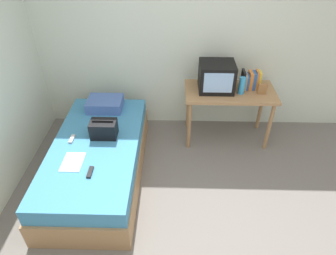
% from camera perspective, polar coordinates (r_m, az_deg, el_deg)
% --- Properties ---
extents(ground_plane, '(8.00, 8.00, 0.00)m').
position_cam_1_polar(ground_plane, '(3.23, 2.72, -18.96)').
color(ground_plane, slate).
extents(wall_back, '(5.20, 0.10, 2.60)m').
position_cam_1_polar(wall_back, '(4.07, 2.91, 16.87)').
color(wall_back, silver).
rests_on(wall_back, ground).
extents(bed, '(1.00, 2.00, 0.50)m').
position_cam_1_polar(bed, '(3.66, -13.16, -6.03)').
color(bed, '#9E754C').
rests_on(bed, ground).
extents(desk, '(1.16, 0.60, 0.75)m').
position_cam_1_polar(desk, '(4.02, 11.58, 5.72)').
color(desk, '#9E754C').
rests_on(desk, ground).
extents(tv, '(0.44, 0.39, 0.36)m').
position_cam_1_polar(tv, '(3.89, 9.21, 9.54)').
color(tv, black).
rests_on(tv, desk).
extents(water_bottle, '(0.08, 0.08, 0.22)m').
position_cam_1_polar(water_bottle, '(3.88, 13.87, 7.76)').
color(water_bottle, '#3399DB').
rests_on(water_bottle, desk).
extents(book_row, '(0.23, 0.16, 0.24)m').
position_cam_1_polar(book_row, '(4.04, 15.42, 8.66)').
color(book_row, black).
rests_on(book_row, desk).
extents(picture_frame, '(0.11, 0.02, 0.14)m').
position_cam_1_polar(picture_frame, '(3.96, 17.51, 6.98)').
color(picture_frame, olive).
rests_on(picture_frame, desk).
extents(pillow, '(0.45, 0.35, 0.14)m').
position_cam_1_polar(pillow, '(4.04, -11.88, 4.41)').
color(pillow, '#4766AD').
rests_on(pillow, bed).
extents(handbag, '(0.30, 0.20, 0.23)m').
position_cam_1_polar(handbag, '(3.52, -12.13, -0.27)').
color(handbag, black).
rests_on(handbag, bed).
extents(magazine, '(0.21, 0.29, 0.01)m').
position_cam_1_polar(magazine, '(3.31, -17.66, -6.25)').
color(magazine, white).
rests_on(magazine, bed).
extents(remote_dark, '(0.04, 0.16, 0.02)m').
position_cam_1_polar(remote_dark, '(3.14, -14.60, -8.22)').
color(remote_dark, black).
rests_on(remote_dark, bed).
extents(remote_silver, '(0.04, 0.14, 0.02)m').
position_cam_1_polar(remote_silver, '(3.61, -17.81, -2.08)').
color(remote_silver, '#B7B7BC').
rests_on(remote_silver, bed).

